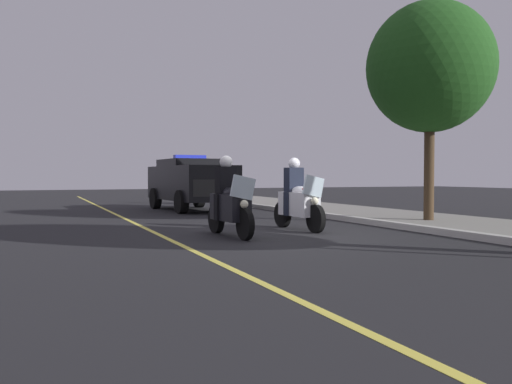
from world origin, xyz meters
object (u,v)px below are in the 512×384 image
Objects in this scene: police_motorcycle_lead_right at (298,201)px; police_suv at (191,182)px; police_motorcycle_lead_left at (229,203)px; cyclist_background at (193,185)px; tree_mid_block at (430,68)px.

police_motorcycle_lead_right is 7.93m from police_suv.
police_motorcycle_lead_right is (-0.61, 1.94, 0.00)m from police_motorcycle_lead_left.
cyclist_background is (-4.26, 1.32, -0.22)m from police_suv.
tree_mid_block is at bearing 29.62° from police_suv.
tree_mid_block is (-0.15, 4.02, 3.47)m from police_motorcycle_lead_right.
cyclist_background is at bearing 175.59° from police_motorcycle_lead_right.
police_suv is 4.47m from cyclist_background.
police_suv is 2.86× the size of cyclist_background.
police_motorcycle_lead_left is at bearing -12.71° from cyclist_background.
police_suv reaches higher than police_motorcycle_lead_left.
tree_mid_block is at bearing 92.19° from police_motorcycle_lead_right.
police_motorcycle_lead_left is 13.10m from cyclist_background.
tree_mid_block is at bearing 97.30° from police_motorcycle_lead_left.
police_suv is (-8.52, 1.56, 0.37)m from police_motorcycle_lead_left.
tree_mid_block reaches higher than cyclist_background.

